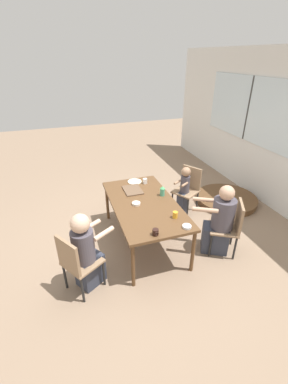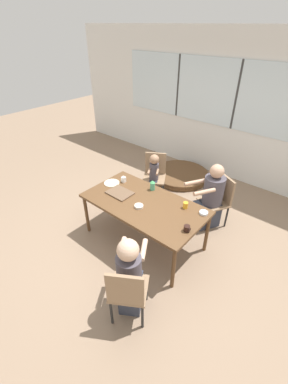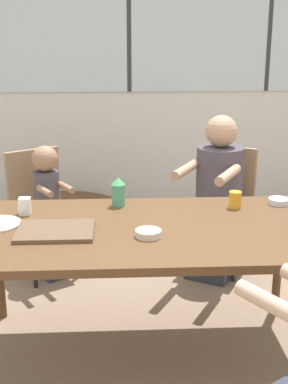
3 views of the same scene
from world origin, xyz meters
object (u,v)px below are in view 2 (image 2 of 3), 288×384
at_px(person_man_blue_shirt, 130,278).
at_px(sippy_cup, 152,185).
at_px(bowl_white_shallow, 204,213).
at_px(coffee_mug, 187,228).
at_px(juice_glass, 185,205).
at_px(bowl_cereal, 139,206).
at_px(milk_carton_small, 124,179).
at_px(chair_for_man_blue_shirt, 127,291).
at_px(folded_table_stack, 180,175).
at_px(person_woman_green_shirt, 210,199).
at_px(chair_for_woman_green_shirt, 219,197).
at_px(person_toddler, 154,178).
at_px(chair_for_toddler, 155,172).

xyz_separation_m(person_man_blue_shirt, sippy_cup, (-0.72, 1.28, 0.28)).
bearing_deg(bowl_white_shallow, coffee_mug, -88.54).
height_order(juice_glass, bowl_cereal, juice_glass).
bearing_deg(milk_carton_small, chair_for_man_blue_shirt, -45.10).
bearing_deg(bowl_cereal, person_man_blue_shirt, -54.36).
height_order(coffee_mug, bowl_cereal, coffee_mug).
height_order(bowl_white_shallow, bowl_cereal, bowl_cereal).
relative_size(milk_carton_small, folded_table_stack, 0.07).
relative_size(chair_for_man_blue_shirt, person_man_blue_shirt, 0.79).
xyz_separation_m(chair_for_man_blue_shirt, person_woman_green_shirt, (-0.14, 2.05, -0.01)).
height_order(chair_for_woman_green_shirt, person_toddler, person_toddler).
xyz_separation_m(chair_for_woman_green_shirt, bowl_white_shallow, (0.14, -0.80, 0.23)).
bearing_deg(person_toddler, person_man_blue_shirt, 90.59).
bearing_deg(sippy_cup, chair_for_man_blue_shirt, -60.32).
height_order(chair_for_man_blue_shirt, sippy_cup, sippy_cup).
height_order(chair_for_woman_green_shirt, coffee_mug, chair_for_woman_green_shirt).
bearing_deg(person_woman_green_shirt, bowl_cereal, 93.46).
xyz_separation_m(chair_for_toddler, sippy_cup, (0.54, -0.75, 0.29)).
relative_size(chair_for_toddler, sippy_cup, 5.28).
relative_size(coffee_mug, bowl_white_shallow, 0.72).
bearing_deg(bowl_white_shallow, person_man_blue_shirt, -97.28).
relative_size(chair_for_woman_green_shirt, chair_for_toddler, 1.00).
bearing_deg(chair_for_woman_green_shirt, bowl_white_shallow, 128.92).
distance_m(juice_glass, bowl_white_shallow, 0.26).
height_order(chair_for_toddler, person_man_blue_shirt, person_man_blue_shirt).
xyz_separation_m(coffee_mug, sippy_cup, (-0.89, 0.45, 0.04)).
bearing_deg(sippy_cup, bowl_cereal, -73.70).
bearing_deg(bowl_cereal, sippy_cup, 106.30).
bearing_deg(juice_glass, person_toddler, 147.64).
height_order(person_man_blue_shirt, person_toddler, person_man_blue_shirt).
relative_size(person_man_blue_shirt, bowl_white_shallow, 9.38).
distance_m(person_woman_green_shirt, bowl_cereal, 1.24).
height_order(milk_carton_small, bowl_white_shallow, milk_carton_small).
height_order(chair_for_man_blue_shirt, milk_carton_small, chair_for_man_blue_shirt).
bearing_deg(chair_for_woman_green_shirt, folded_table_stack, -4.61).
distance_m(chair_for_woman_green_shirt, sippy_cup, 1.12).
bearing_deg(chair_for_man_blue_shirt, milk_carton_small, 102.43).
bearing_deg(person_toddler, bowl_white_shallow, 123.13).
relative_size(chair_for_woman_green_shirt, person_man_blue_shirt, 0.79).
height_order(juice_glass, folded_table_stack, juice_glass).
xyz_separation_m(chair_for_man_blue_shirt, juice_glass, (-0.18, 1.35, 0.25)).
bearing_deg(sippy_cup, person_man_blue_shirt, -60.62).
distance_m(coffee_mug, milk_carton_small, 1.42).
relative_size(person_toddler, bowl_cereal, 7.44).
distance_m(milk_carton_small, bowl_white_shallow, 1.37).
bearing_deg(juice_glass, folded_table_stack, 124.12).
bearing_deg(chair_for_man_blue_shirt, bowl_white_shallow, 54.49).
xyz_separation_m(chair_for_man_blue_shirt, chair_for_toddler, (-1.35, 2.17, 0.00)).
bearing_deg(person_man_blue_shirt, juice_glass, 61.97).
relative_size(chair_for_woman_green_shirt, chair_for_man_blue_shirt, 1.00).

